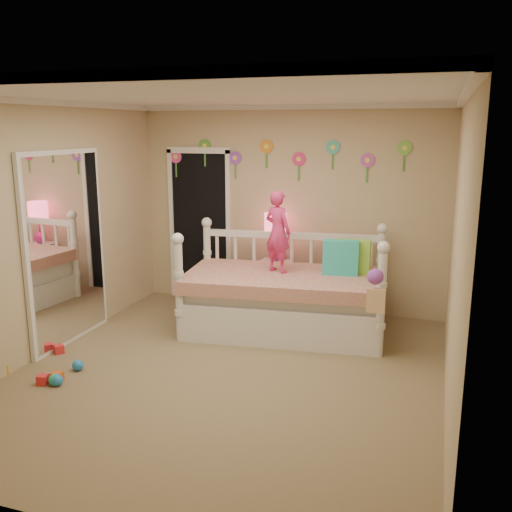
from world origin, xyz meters
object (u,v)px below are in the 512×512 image
(child, at_px, (278,232))
(table_lamp, at_px, (275,229))
(daybed, at_px, (284,279))
(nightstand, at_px, (275,285))

(child, distance_m, table_lamp, 0.71)
(child, height_order, table_lamp, child)
(daybed, bearing_deg, nightstand, 107.65)
(child, bearing_deg, nightstand, -47.85)
(daybed, bearing_deg, child, 143.68)
(child, relative_size, table_lamp, 1.52)
(nightstand, distance_m, table_lamp, 0.74)
(nightstand, xyz_separation_m, table_lamp, (0.00, 0.00, 0.74))
(daybed, relative_size, table_lamp, 3.70)
(daybed, height_order, child, child)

